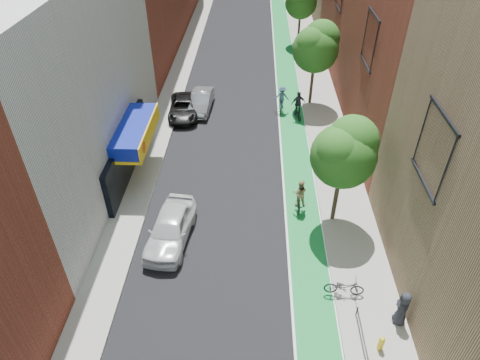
# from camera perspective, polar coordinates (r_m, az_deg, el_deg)

# --- Properties ---
(bike_lane) EXTENTS (2.00, 68.00, 0.01)m
(bike_lane) POSITION_cam_1_polar(r_m,az_deg,el_deg) (37.91, 6.51, 11.50)
(bike_lane) COLOR #147330
(bike_lane) RESTS_ON ground
(sidewalk_left) EXTENTS (2.00, 68.00, 0.15)m
(sidewalk_left) POSITION_cam_1_polar(r_m,az_deg,el_deg) (38.42, -8.84, 11.77)
(sidewalk_left) COLOR gray
(sidewalk_left) RESTS_ON ground
(sidewalk_right) EXTENTS (3.00, 68.00, 0.15)m
(sidewalk_right) POSITION_cam_1_polar(r_m,az_deg,el_deg) (38.16, 10.34, 11.42)
(sidewalk_right) COLOR gray
(sidewalk_right) RESTS_ON ground
(building_left_white) EXTENTS (8.00, 20.00, 12.00)m
(building_left_white) POSITION_cam_1_polar(r_m,az_deg,el_deg) (27.21, -24.88, 11.27)
(building_left_white) COLOR silver
(building_left_white) RESTS_ON ground
(tree_near) EXTENTS (3.40, 3.36, 6.42)m
(tree_near) POSITION_cam_1_polar(r_m,az_deg,el_deg) (22.07, 13.81, 3.74)
(tree_near) COLOR #332619
(tree_near) RESTS_ON ground
(tree_mid) EXTENTS (3.55, 3.53, 6.74)m
(tree_mid) POSITION_cam_1_polar(r_m,az_deg,el_deg) (34.37, 10.15, 17.22)
(tree_mid) COLOR #332619
(tree_mid) RESTS_ON ground
(tree_far) EXTENTS (3.30, 3.25, 6.21)m
(tree_far) POSITION_cam_1_polar(r_m,az_deg,el_deg) (47.77, 8.23, 22.67)
(tree_far) COLOR #332619
(tree_far) RESTS_ON ground
(parked_car_white) EXTENTS (2.48, 5.09, 1.67)m
(parked_car_white) POSITION_cam_1_polar(r_m,az_deg,el_deg) (22.92, -9.27, -6.35)
(parked_car_white) COLOR silver
(parked_car_white) RESTS_ON ground
(parked_car_black) EXTENTS (2.57, 4.92, 1.32)m
(parked_car_black) POSITION_cam_1_polar(r_m,az_deg,el_deg) (34.17, -7.53, 9.56)
(parked_car_black) COLOR black
(parked_car_black) RESTS_ON ground
(parked_car_silver) EXTENTS (1.77, 4.41, 1.42)m
(parked_car_silver) POSITION_cam_1_polar(r_m,az_deg,el_deg) (34.83, -5.18, 10.41)
(parked_car_silver) COLOR gray
(parked_car_silver) RESTS_ON ground
(cyclist_lane_near) EXTENTS (0.90, 1.66, 2.05)m
(cyclist_lane_near) POSITION_cam_1_polar(r_m,az_deg,el_deg) (24.63, 7.93, -2.36)
(cyclist_lane_near) COLOR black
(cyclist_lane_near) RESTS_ON ground
(cyclist_lane_mid) EXTENTS (1.18, 1.60, 2.22)m
(cyclist_lane_mid) POSITION_cam_1_polar(r_m,az_deg,el_deg) (33.60, 7.74, 9.54)
(cyclist_lane_mid) COLOR black
(cyclist_lane_mid) RESTS_ON ground
(cyclist_lane_far) EXTENTS (1.19, 1.64, 2.11)m
(cyclist_lane_far) POSITION_cam_1_polar(r_m,az_deg,el_deg) (34.51, 5.57, 10.59)
(cyclist_lane_far) COLOR black
(cyclist_lane_far) RESTS_ON ground
(parked_bike_far) EXTENTS (1.87, 0.76, 0.97)m
(parked_bike_far) POSITION_cam_1_polar(r_m,az_deg,el_deg) (20.89, 13.72, -13.65)
(parked_bike_far) COLOR black
(parked_bike_far) RESTS_ON sidewalk_right
(pedestrian) EXTENTS (0.70, 0.96, 1.81)m
(pedestrian) POSITION_cam_1_polar(r_m,az_deg,el_deg) (20.33, 20.83, -15.69)
(pedestrian) COLOR black
(pedestrian) RESTS_ON sidewalk_right
(fire_hydrant) EXTENTS (0.26, 0.26, 0.73)m
(fire_hydrant) POSITION_cam_1_polar(r_m,az_deg,el_deg) (19.68, 18.32, -19.93)
(fire_hydrant) COLOR gold
(fire_hydrant) RESTS_ON sidewalk_right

